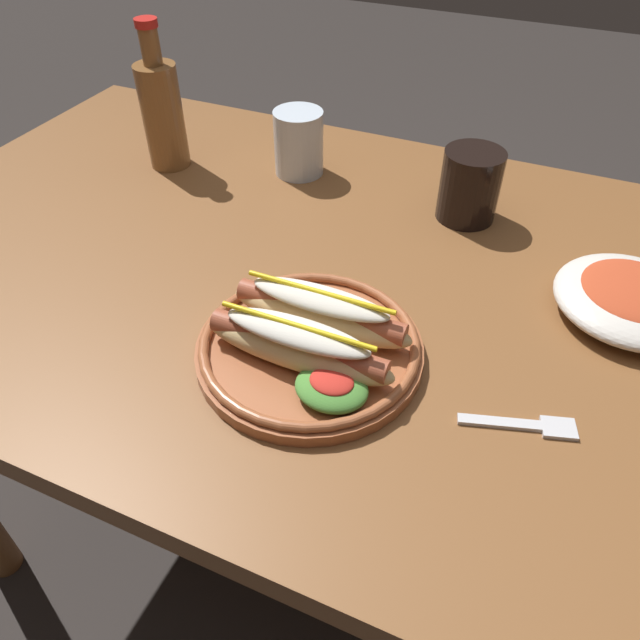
% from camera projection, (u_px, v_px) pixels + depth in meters
% --- Properties ---
extents(ground_plane, '(8.00, 8.00, 0.00)m').
position_uv_depth(ground_plane, '(317.00, 533.00, 1.32)').
color(ground_plane, '#2D2826').
extents(dining_table, '(1.33, 0.83, 0.74)m').
position_uv_depth(dining_table, '(315.00, 318.00, 0.89)').
color(dining_table, brown).
rests_on(dining_table, ground_plane).
extents(hot_dog_plate, '(0.26, 0.26, 0.08)m').
position_uv_depth(hot_dog_plate, '(310.00, 341.00, 0.68)').
color(hot_dog_plate, '#9E5633').
rests_on(hot_dog_plate, dining_table).
extents(fork, '(0.12, 0.05, 0.00)m').
position_uv_depth(fork, '(527.00, 425.00, 0.62)').
color(fork, silver).
rests_on(fork, dining_table).
extents(soda_cup, '(0.09, 0.09, 0.11)m').
position_uv_depth(soda_cup, '(470.00, 185.00, 0.88)').
color(soda_cup, black).
rests_on(soda_cup, dining_table).
extents(water_cup, '(0.08, 0.08, 0.10)m').
position_uv_depth(water_cup, '(299.00, 143.00, 0.98)').
color(water_cup, silver).
rests_on(water_cup, dining_table).
extents(glass_bottle, '(0.07, 0.07, 0.23)m').
position_uv_depth(glass_bottle, '(162.00, 112.00, 0.98)').
color(glass_bottle, brown).
rests_on(glass_bottle, dining_table).
extents(side_bowl, '(0.18, 0.18, 0.05)m').
position_uv_depth(side_bowl, '(632.00, 298.00, 0.73)').
color(side_bowl, silver).
rests_on(side_bowl, dining_table).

